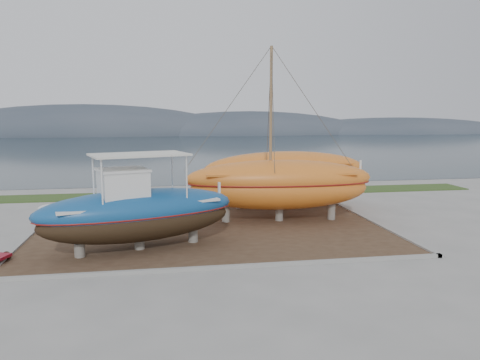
{
  "coord_description": "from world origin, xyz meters",
  "views": [
    {
      "loc": [
        -2.53,
        -19.77,
        6.08
      ],
      "look_at": [
        1.49,
        4.0,
        2.68
      ],
      "focal_mm": 35.0,
      "sensor_mm": 36.0,
      "label": 1
    }
  ],
  "objects": [
    {
      "name": "blue_caique",
      "position": [
        -3.59,
        1.11,
        2.21
      ],
      "size": [
        9.38,
        5.4,
        4.31
      ],
      "primitive_type": null,
      "rotation": [
        0.0,
        0.0,
        0.31
      ],
      "color": "#154C88",
      "rests_on": "dirt_patch"
    },
    {
      "name": "mountain_ridge",
      "position": [
        0.0,
        125.0,
        0.0
      ],
      "size": [
        200.0,
        36.0,
        20.0
      ],
      "primitive_type": null,
      "color": "#333D49",
      "rests_on": "ground"
    },
    {
      "name": "orange_sailboat",
      "position": [
        4.03,
        5.59,
        4.9
      ],
      "size": [
        10.76,
        3.76,
        9.69
      ],
      "primitive_type": null,
      "rotation": [
        0.0,
        0.0,
        -0.06
      ],
      "color": "orange",
      "rests_on": "dirt_patch"
    },
    {
      "name": "sea",
      "position": [
        0.0,
        70.0,
        0.0
      ],
      "size": [
        260.0,
        100.0,
        0.04
      ],
      "primitive_type": null,
      "color": "#17272E",
      "rests_on": "ground"
    },
    {
      "name": "grass_strip",
      "position": [
        0.0,
        15.5,
        0.04
      ],
      "size": [
        44.0,
        3.0,
        0.08
      ],
      "primitive_type": "cube",
      "color": "#284219",
      "rests_on": "ground"
    },
    {
      "name": "curb_frame",
      "position": [
        0.0,
        4.0,
        0.07
      ],
      "size": [
        18.6,
        12.6,
        0.15
      ],
      "primitive_type": null,
      "color": "gray",
      "rests_on": "ground"
    },
    {
      "name": "orange_bare_hull",
      "position": [
        5.45,
        9.6,
        1.82
      ],
      "size": [
        10.85,
        3.61,
        3.52
      ],
      "primitive_type": null,
      "rotation": [
        0.0,
        0.0,
        0.04
      ],
      "color": "orange",
      "rests_on": "dirt_patch"
    },
    {
      "name": "dirt_patch",
      "position": [
        0.0,
        4.0,
        0.03
      ],
      "size": [
        18.0,
        12.0,
        0.06
      ],
      "primitive_type": "cube",
      "color": "#422D1E",
      "rests_on": "ground"
    },
    {
      "name": "ground",
      "position": [
        0.0,
        0.0,
        0.0
      ],
      "size": [
        140.0,
        140.0,
        0.0
      ],
      "primitive_type": "plane",
      "color": "gray",
      "rests_on": "ground"
    },
    {
      "name": "white_dinghy",
      "position": [
        -7.4,
        6.41,
        0.66
      ],
      "size": [
        4.25,
        2.61,
        1.2
      ],
      "primitive_type": null,
      "rotation": [
        0.0,
        0.0,
        -0.3
      ],
      "color": "silver",
      "rests_on": "dirt_patch"
    }
  ]
}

